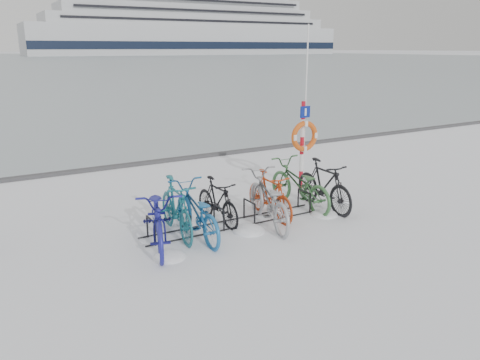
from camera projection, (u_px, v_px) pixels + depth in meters
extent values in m
plane|color=white|center=(234.00, 224.00, 9.75)|extent=(900.00, 900.00, 0.00)
cube|color=#3F3F42|center=(144.00, 163.00, 14.67)|extent=(400.00, 0.25, 0.10)
cylinder|color=black|center=(155.00, 234.00, 8.65)|extent=(0.04, 0.04, 0.44)
cylinder|color=black|center=(147.00, 227.00, 9.02)|extent=(0.04, 0.04, 0.44)
cylinder|color=black|center=(151.00, 219.00, 8.77)|extent=(0.04, 0.44, 0.04)
cylinder|color=black|center=(191.00, 227.00, 8.99)|extent=(0.04, 0.04, 0.44)
cylinder|color=black|center=(182.00, 220.00, 9.36)|extent=(0.04, 0.04, 0.44)
cylinder|color=black|center=(186.00, 213.00, 9.12)|extent=(0.04, 0.44, 0.04)
cylinder|color=black|center=(224.00, 221.00, 9.33)|extent=(0.04, 0.04, 0.44)
cylinder|color=black|center=(214.00, 214.00, 9.70)|extent=(0.04, 0.04, 0.44)
cylinder|color=black|center=(219.00, 207.00, 9.46)|extent=(0.04, 0.44, 0.04)
cylinder|color=black|center=(255.00, 214.00, 9.68)|extent=(0.04, 0.04, 0.44)
cylinder|color=black|center=(244.00, 208.00, 10.04)|extent=(0.04, 0.04, 0.44)
cylinder|color=black|center=(249.00, 201.00, 9.80)|extent=(0.04, 0.44, 0.04)
cylinder|color=black|center=(283.00, 209.00, 10.02)|extent=(0.04, 0.04, 0.44)
cylinder|color=black|center=(272.00, 203.00, 10.39)|extent=(0.04, 0.04, 0.44)
cylinder|color=black|center=(278.00, 196.00, 10.14)|extent=(0.04, 0.44, 0.04)
cylinder|color=black|center=(310.00, 203.00, 10.36)|extent=(0.04, 0.04, 0.44)
cylinder|color=black|center=(298.00, 198.00, 10.73)|extent=(0.04, 0.04, 0.44)
cylinder|color=black|center=(304.00, 191.00, 10.48)|extent=(0.04, 0.44, 0.04)
cylinder|color=black|center=(240.00, 227.00, 9.56)|extent=(4.00, 0.03, 0.03)
cylinder|color=black|center=(229.00, 220.00, 9.93)|extent=(4.00, 0.03, 0.03)
cylinder|color=#B50E1D|center=(301.00, 179.00, 12.24)|extent=(0.10, 0.10, 0.45)
cylinder|color=silver|center=(301.00, 163.00, 12.11)|extent=(0.10, 0.10, 0.45)
cylinder|color=#B50E1D|center=(302.00, 146.00, 11.99)|extent=(0.10, 0.10, 0.45)
cylinder|color=silver|center=(303.00, 128.00, 11.87)|extent=(0.10, 0.10, 0.45)
cylinder|color=#B50E1D|center=(303.00, 110.00, 11.74)|extent=(0.10, 0.10, 0.45)
torus|color=#D25113|center=(304.00, 136.00, 11.84)|extent=(0.79, 0.13, 0.79)
cube|color=navy|center=(305.00, 112.00, 11.68)|extent=(0.29, 0.03, 0.29)
cylinder|color=silver|center=(305.00, 109.00, 11.83)|extent=(0.04, 0.04, 4.10)
cube|color=silver|center=(193.00, 41.00, 230.93)|extent=(154.98, 28.78, 13.28)
cube|color=black|center=(205.00, 45.00, 219.46)|extent=(154.98, 0.30, 3.32)
cube|color=black|center=(181.00, 46.00, 243.62)|extent=(154.98, 0.30, 3.32)
cube|color=silver|center=(192.00, 22.00, 228.51)|extent=(138.37, 26.57, 4.43)
cube|color=silver|center=(192.00, 3.00, 226.09)|extent=(111.81, 23.25, 4.43)
cube|color=black|center=(204.00, 11.00, 216.01)|extent=(121.77, 0.20, 13.28)
imported|color=navy|center=(159.00, 215.00, 8.59)|extent=(1.41, 2.39, 1.18)
imported|color=#19636F|center=(176.00, 206.00, 9.07)|extent=(0.71, 1.97, 1.16)
imported|color=#1B5F9C|center=(196.00, 210.00, 8.99)|extent=(0.78, 2.08, 1.08)
imported|color=black|center=(217.00, 200.00, 9.76)|extent=(0.56, 1.65, 0.97)
imported|color=#96979C|center=(268.00, 198.00, 9.61)|extent=(1.18, 2.27, 1.13)
imported|color=#BC3A13|center=(270.00, 194.00, 10.05)|extent=(0.50, 1.73, 1.04)
imported|color=#366939|center=(299.00, 183.00, 10.68)|extent=(0.80, 2.16, 1.12)
imported|color=black|center=(324.00, 184.00, 10.58)|extent=(0.56, 1.93, 1.15)
ellipsoid|color=white|center=(186.00, 224.00, 9.75)|extent=(0.40, 0.40, 0.14)
ellipsoid|color=white|center=(170.00, 257.00, 8.21)|extent=(0.58, 0.58, 0.20)
ellipsoid|color=white|center=(324.00, 215.00, 10.29)|extent=(0.59, 0.59, 0.21)
ellipsoid|color=white|center=(249.00, 231.00, 9.37)|extent=(0.66, 0.66, 0.23)
ellipsoid|color=white|center=(277.00, 210.00, 10.60)|extent=(0.49, 0.49, 0.17)
ellipsoid|color=white|center=(341.00, 200.00, 11.26)|extent=(0.43, 0.43, 0.15)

